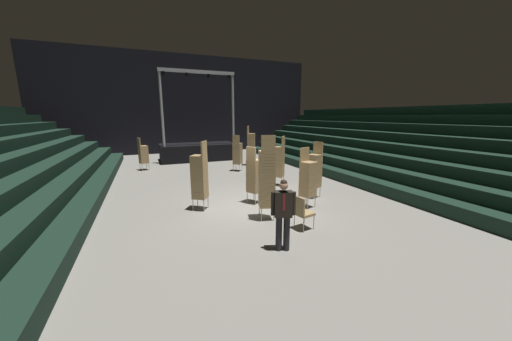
# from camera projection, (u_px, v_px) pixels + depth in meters

# --- Properties ---
(ground_plane) EXTENTS (22.00, 30.00, 0.10)m
(ground_plane) POSITION_uv_depth(u_px,v_px,m) (254.00, 206.00, 9.41)
(ground_plane) COLOR gray
(arena_end_wall) EXTENTS (22.00, 0.30, 8.00)m
(arena_end_wall) POSITION_uv_depth(u_px,v_px,m) (187.00, 105.00, 22.15)
(arena_end_wall) COLOR black
(arena_end_wall) RESTS_ON ground_plane
(bleacher_bank_right) EXTENTS (6.00, 24.00, 3.60)m
(bleacher_bank_right) POSITION_uv_depth(u_px,v_px,m) (397.00, 143.00, 12.95)
(bleacher_bank_right) COLOR black
(bleacher_bank_right) RESTS_ON ground_plane
(stage_riser) EXTENTS (5.15, 2.55, 5.94)m
(stage_riser) POSITION_uv_depth(u_px,v_px,m) (198.00, 150.00, 18.80)
(stage_riser) COLOR black
(stage_riser) RESTS_ON ground_plane
(man_with_tie) EXTENTS (0.56, 0.36, 1.70)m
(man_with_tie) POSITION_uv_depth(u_px,v_px,m) (283.00, 211.00, 6.03)
(man_with_tie) COLOR black
(man_with_tie) RESTS_ON ground_plane
(chair_stack_front_left) EXTENTS (0.62, 0.62, 2.22)m
(chair_stack_front_left) POSITION_uv_depth(u_px,v_px,m) (279.00, 161.00, 11.77)
(chair_stack_front_left) COLOR #B2B5BA
(chair_stack_front_left) RESTS_ON ground_plane
(chair_stack_front_right) EXTENTS (0.62, 0.62, 2.05)m
(chair_stack_front_right) POSITION_uv_depth(u_px,v_px,m) (237.00, 153.00, 14.88)
(chair_stack_front_right) COLOR #B2B5BA
(chair_stack_front_right) RESTS_ON ground_plane
(chair_stack_mid_left) EXTENTS (0.60, 0.60, 2.05)m
(chair_stack_mid_left) POSITION_uv_depth(u_px,v_px,m) (254.00, 175.00, 9.40)
(chair_stack_mid_left) COLOR #B2B5BA
(chair_stack_mid_left) RESTS_ON ground_plane
(chair_stack_mid_right) EXTENTS (0.56, 0.56, 2.14)m
(chair_stack_mid_right) POSITION_uv_depth(u_px,v_px,m) (314.00, 170.00, 10.06)
(chair_stack_mid_right) COLOR #B2B5BA
(chair_stack_mid_right) RESTS_ON ground_plane
(chair_stack_mid_centre) EXTENTS (0.60, 0.60, 2.48)m
(chair_stack_mid_centre) POSITION_uv_depth(u_px,v_px,m) (251.00, 146.00, 16.57)
(chair_stack_mid_centre) COLOR #B2B5BA
(chair_stack_mid_centre) RESTS_ON ground_plane
(chair_stack_rear_left) EXTENTS (0.56, 0.56, 1.88)m
(chair_stack_rear_left) POSITION_uv_depth(u_px,v_px,m) (143.00, 154.00, 15.14)
(chair_stack_rear_left) COLOR #B2B5BA
(chair_stack_rear_left) RESTS_ON ground_plane
(chair_stack_rear_right) EXTENTS (0.54, 0.54, 2.05)m
(chair_stack_rear_right) POSITION_uv_depth(u_px,v_px,m) (308.00, 178.00, 8.94)
(chair_stack_rear_right) COLOR #B2B5BA
(chair_stack_rear_right) RESTS_ON ground_plane
(chair_stack_rear_centre) EXTENTS (0.61, 0.61, 2.31)m
(chair_stack_rear_centre) POSITION_uv_depth(u_px,v_px,m) (200.00, 176.00, 8.67)
(chair_stack_rear_centre) COLOR #B2B5BA
(chair_stack_rear_centre) RESTS_ON ground_plane
(chair_stack_aisle_left) EXTENTS (0.53, 0.53, 2.56)m
(chair_stack_aisle_left) POSITION_uv_depth(u_px,v_px,m) (267.00, 178.00, 7.83)
(chair_stack_aisle_left) COLOR #B2B5BA
(chair_stack_aisle_left) RESTS_ON ground_plane
(loose_chair_near_man) EXTENTS (0.51, 0.51, 0.95)m
(loose_chair_near_man) POSITION_uv_depth(u_px,v_px,m) (302.00, 211.00, 7.26)
(loose_chair_near_man) COLOR #B2B5BA
(loose_chair_near_man) RESTS_ON ground_plane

